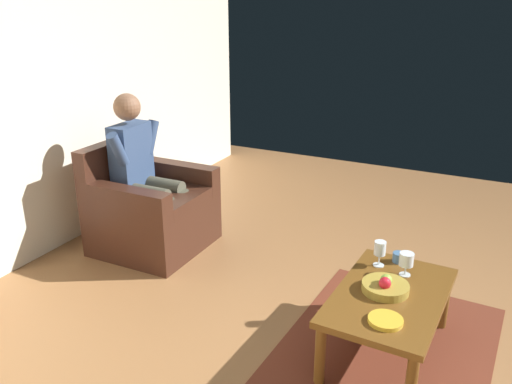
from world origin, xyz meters
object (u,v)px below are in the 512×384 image
object	(u,v)px
wine_glass_far	(406,261)
decorative_dish	(386,320)
fruit_bowl	(385,286)
candle_jar	(399,257)
person_seated	(143,167)
wine_glass_near	(380,250)
coffee_table	(390,302)
armchair	(150,211)

from	to	relation	value
wine_glass_far	decorative_dish	size ratio (longest dim) A/B	0.81
fruit_bowl	candle_jar	xyz separation A→B (m)	(-0.40, -0.01, 0.00)
person_seated	decorative_dish	world-z (taller)	person_seated
person_seated	wine_glass_far	world-z (taller)	person_seated
wine_glass_far	decorative_dish	world-z (taller)	wine_glass_far
candle_jar	wine_glass_near	bearing A→B (deg)	-44.20
coffee_table	wine_glass_far	size ratio (longest dim) A/B	6.66
armchair	coffee_table	size ratio (longest dim) A/B	0.89
wine_glass_near	wine_glass_far	bearing A→B (deg)	74.44
wine_glass_far	fruit_bowl	distance (m)	0.26
coffee_table	decorative_dish	world-z (taller)	decorative_dish
wine_glass_near	wine_glass_far	xyz separation A→B (m)	(0.05, 0.17, -0.01)
person_seated	candle_jar	xyz separation A→B (m)	(0.15, 2.12, -0.25)
coffee_table	wine_glass_far	bearing A→B (deg)	173.33
wine_glass_far	candle_jar	world-z (taller)	wine_glass_far
armchair	wine_glass_far	world-z (taller)	armchair
fruit_bowl	candle_jar	distance (m)	0.40
wine_glass_far	decorative_dish	bearing A→B (deg)	1.28
armchair	candle_jar	size ratio (longest dim) A/B	11.37
coffee_table	candle_jar	xyz separation A→B (m)	(-0.40, -0.04, 0.09)
person_seated	armchair	bearing A→B (deg)	90.00
wine_glass_near	decorative_dish	bearing A→B (deg)	17.40
coffee_table	person_seated	bearing A→B (deg)	-104.45
person_seated	decorative_dish	xyz separation A→B (m)	(0.85, 2.21, -0.27)
armchair	fruit_bowl	xyz separation A→B (m)	(0.55, 2.10, 0.12)
coffee_table	armchair	bearing A→B (deg)	-104.66
person_seated	fruit_bowl	distance (m)	2.21
armchair	wine_glass_near	distance (m)	2.01
wine_glass_near	fruit_bowl	distance (m)	0.32
armchair	person_seated	size ratio (longest dim) A/B	0.69
wine_glass_near	candle_jar	xyz separation A→B (m)	(-0.10, 0.10, -0.08)
wine_glass_near	decorative_dish	xyz separation A→B (m)	(0.60, 0.19, -0.10)
coffee_table	candle_jar	distance (m)	0.42
armchair	wine_glass_near	world-z (taller)	armchair
armchair	coffee_table	xyz separation A→B (m)	(0.56, 2.13, 0.03)
coffee_table	decorative_dish	distance (m)	0.31
fruit_bowl	candle_jar	world-z (taller)	fruit_bowl
armchair	wine_glass_far	bearing A→B (deg)	82.00
armchair	fruit_bowl	distance (m)	2.17
person_seated	decorative_dish	size ratio (longest dim) A/B	6.97
armchair	fruit_bowl	bearing A→B (deg)	75.42
decorative_dish	person_seated	bearing A→B (deg)	-111.17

